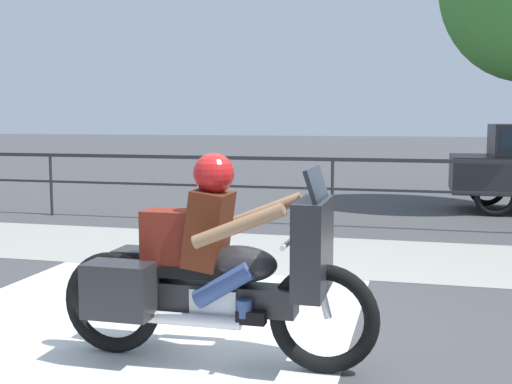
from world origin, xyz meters
The scene contains 5 objects.
ground_plane centered at (0.00, 0.00, 0.00)m, with size 120.00×120.00×0.00m, color #424244.
sidewalk_band centered at (0.00, 3.40, 0.01)m, with size 44.00×2.40×0.01m, color #99968E.
crosswalk_band centered at (-0.98, -0.20, 0.00)m, with size 3.67×6.00×0.01m, color silver.
fence_railing centered at (0.00, 5.60, 0.89)m, with size 36.00×0.05×1.13m.
motorcycle centered at (-0.06, -0.42, 0.68)m, with size 2.35×0.76×1.51m.
Camera 1 is at (1.34, -4.66, 1.75)m, focal length 45.00 mm.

